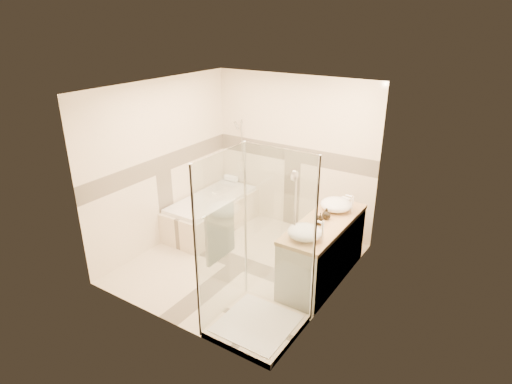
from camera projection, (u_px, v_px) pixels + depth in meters
The scene contains 12 objects.
room at pixel (243, 183), 5.66m from camera, with size 2.82×3.02×2.52m.
bathtub at pixel (212, 211), 7.06m from camera, with size 0.75×1.70×0.56m.
vanity at pixel (323, 250), 5.67m from camera, with size 0.58×1.62×0.85m.
shower_enclosure at pixel (252, 285), 4.80m from camera, with size 0.96×0.93×2.04m.
vessel_sink_near at pixel (336, 205), 5.80m from camera, with size 0.43×0.43×0.17m, color white.
vessel_sink_far at pixel (305, 232), 5.07m from camera, with size 0.41×0.41×0.17m, color white.
faucet_near at pixel (352, 203), 5.66m from camera, with size 0.11×0.03×0.27m.
faucet_far at pixel (322, 230), 4.93m from camera, with size 0.12×0.03×0.29m.
amenity_bottle_a at pixel (320, 219), 5.40m from camera, with size 0.07×0.07×0.16m, color black.
amenity_bottle_b at pixel (326, 214), 5.55m from camera, with size 0.12×0.12×0.15m, color black.
folded_towels at pixel (343, 202), 6.01m from camera, with size 0.13×0.22×0.07m, color white.
rolled_towel at pixel (231, 178), 7.62m from camera, with size 0.11×0.11×0.25m, color white.
Camera 1 is at (3.05, -4.33, 3.32)m, focal length 30.00 mm.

